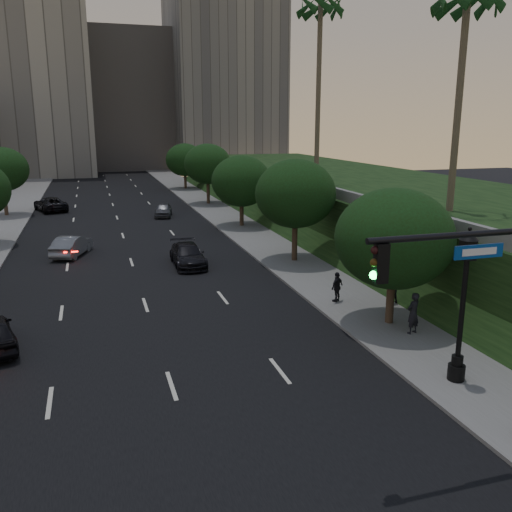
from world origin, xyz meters
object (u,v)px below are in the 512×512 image
object	(u,v)px
pedestrian_a	(413,313)
pedestrian_b	(391,288)
sedan_mid_left	(72,246)
pedestrian_c	(337,287)
street_lamp	(462,313)
traffic_signal_mast	(509,329)
sedan_far_right	(163,210)
sedan_far_left	(50,204)
sedan_near_right	(188,255)

from	to	relation	value
pedestrian_a	pedestrian_b	size ratio (longest dim) A/B	1.19
sedan_mid_left	pedestrian_c	world-z (taller)	pedestrian_c
sedan_mid_left	street_lamp	bearing A→B (deg)	139.03
street_lamp	pedestrian_c	size ratio (longest dim) A/B	3.68
street_lamp	pedestrian_a	distance (m)	4.61
traffic_signal_mast	sedan_far_right	distance (m)	42.20
sedan_far_right	pedestrian_b	world-z (taller)	pedestrian_b
sedan_far_right	pedestrian_c	bearing A→B (deg)	-69.15
sedan_far_left	pedestrian_a	size ratio (longest dim) A/B	2.92
pedestrian_b	pedestrian_c	xyz separation A→B (m)	(-2.46, 1.03, -0.00)
sedan_mid_left	pedestrian_b	xyz separation A→B (m)	(15.52, -15.76, 0.20)
sedan_far_left	pedestrian_c	xyz separation A→B (m)	(15.66, -35.88, 0.18)
traffic_signal_mast	sedan_near_right	world-z (taller)	traffic_signal_mast
street_lamp	pedestrian_a	xyz separation A→B (m)	(0.94, 4.22, -1.58)
sedan_far_right	pedestrian_c	size ratio (longest dim) A/B	2.55
sedan_mid_left	sedan_far_right	distance (m)	16.46
sedan_mid_left	pedestrian_a	distance (m)	24.24
sedan_mid_left	pedestrian_c	bearing A→B (deg)	151.26
sedan_far_left	sedan_near_right	distance (m)	27.89
traffic_signal_mast	sedan_far_left	distance (m)	50.96
street_lamp	sedan_near_right	distance (m)	19.92
sedan_far_left	pedestrian_a	bearing A→B (deg)	94.41
pedestrian_b	pedestrian_c	world-z (taller)	pedestrian_b
pedestrian_a	pedestrian_c	distance (m)	5.01
traffic_signal_mast	pedestrian_a	xyz separation A→B (m)	(2.50, 8.07, -2.62)
pedestrian_b	sedan_mid_left	bearing A→B (deg)	-50.08
street_lamp	sedan_near_right	world-z (taller)	street_lamp
traffic_signal_mast	sedan_mid_left	world-z (taller)	traffic_signal_mast
pedestrian_b	pedestrian_c	bearing A→B (deg)	-27.35
sedan_far_right	traffic_signal_mast	bearing A→B (deg)	-73.76
street_lamp	sedan_near_right	xyz separation A→B (m)	(-6.18, 18.84, -1.94)
sedan_near_right	street_lamp	bearing A→B (deg)	-71.06
sedan_far_left	sedan_far_right	world-z (taller)	sedan_far_left
sedan_mid_left	pedestrian_b	bearing A→B (deg)	154.27
sedan_far_right	pedestrian_a	bearing A→B (deg)	-68.44
street_lamp	pedestrian_b	size ratio (longest dim) A/B	3.67
street_lamp	sedan_far_left	size ratio (longest dim) A/B	1.06
sedan_far_right	pedestrian_a	distance (m)	34.43
traffic_signal_mast	sedan_near_right	xyz separation A→B (m)	(-4.61, 22.68, -2.98)
sedan_near_right	pedestrian_b	xyz separation A→B (m)	(8.32, -10.80, 0.22)
sedan_far_left	sedan_near_right	world-z (taller)	sedan_far_left
sedan_far_right	pedestrian_c	distance (m)	29.43
traffic_signal_mast	street_lamp	world-z (taller)	traffic_signal_mast
pedestrian_c	traffic_signal_mast	bearing A→B (deg)	53.01
sedan_near_right	pedestrian_a	bearing A→B (deg)	-63.26
sedan_near_right	traffic_signal_mast	bearing A→B (deg)	-77.72
sedan_near_right	pedestrian_b	world-z (taller)	pedestrian_b
sedan_far_left	pedestrian_b	bearing A→B (deg)	98.02
street_lamp	pedestrian_c	world-z (taller)	street_lamp
sedan_far_right	pedestrian_b	distance (m)	30.94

